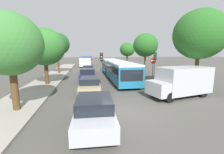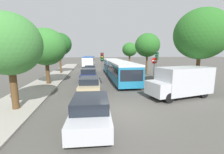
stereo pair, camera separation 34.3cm
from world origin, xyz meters
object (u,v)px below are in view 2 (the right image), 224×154
Objects in this scene: articulated_bus at (117,68)px; tree_right_mid at (147,46)px; tree_left_far at (59,44)px; city_bus_rear at (89,60)px; direction_sign_post at (157,59)px; tree_left_near at (10,46)px; queued_car_tan at (90,85)px; traffic_light at (102,61)px; white_van at (181,81)px; tree_right_near at (201,35)px; queued_car_black at (90,70)px; no_entry_sign at (154,66)px; tree_left_mid at (46,47)px; queued_car_navy at (89,74)px; queued_car_silver at (91,111)px; tree_right_far at (129,50)px.

tree_right_mid is at bearing 121.44° from articulated_bus.
city_bus_rear is at bearing 72.15° from tree_left_far.
articulated_bus is at bearing -149.57° from tree_right_mid.
tree_left_near is at bearing 43.40° from direction_sign_post.
traffic_light is (1.41, 3.75, 1.80)m from queued_car_tan.
tree_right_near is (2.41, 1.40, 3.61)m from white_van.
queued_car_tan is at bearing -177.62° from queued_car_black.
direction_sign_post reaches higher than queued_car_tan.
direction_sign_post is at bearing -22.75° from tree_left_far.
tree_right_mid is (5.53, 3.25, 3.14)m from articulated_bus.
white_van is 0.75× the size of tree_right_near.
tree_left_far reaches higher than no_entry_sign.
tree_left_mid is (-13.51, -2.84, 1.41)m from direction_sign_post.
city_bus_rear is at bearing -88.48° from white_van.
tree_right_near is at bearing -19.20° from tree_left_mid.
tree_left_near is (-4.35, -3.26, 3.08)m from queued_car_tan.
direction_sign_post reaches higher than queued_car_navy.
no_entry_sign is (7.52, -22.78, 0.49)m from city_bus_rear.
city_bus_rear is 30.58m from tree_left_near.
queued_car_navy is (-0.06, 5.84, 0.06)m from queued_car_tan.
queued_car_black is at bearing 73.20° from tree_left_near.
white_van reaches higher than queued_car_black.
tree_left_near is at bearing -89.35° from tree_left_far.
tree_left_far is at bearing 17.03° from queued_car_silver.
queued_car_silver is 0.73× the size of tree_right_far.
tree_right_near reaches higher than queued_car_navy.
queued_car_black is at bearing -21.58° from direction_sign_post.
queued_car_silver is at bearing 15.50° from white_van.
queued_car_silver is 1.16× the size of direction_sign_post.
no_entry_sign is at bearing -34.29° from queued_car_silver.
articulated_bus is 8.64m from queued_car_tan.
queued_car_navy is 1.23× the size of direction_sign_post.
tree_right_mid reaches higher than no_entry_sign.
tree_right_near is 23.20m from tree_right_far.
tree_left_mid is at bearing -85.21° from traffic_light.
tree_right_far is (9.57, 28.20, 3.29)m from queued_car_silver.
tree_left_mid reaches higher than queued_car_black.
no_entry_sign is at bearing 110.41° from tree_right_near.
tree_right_far is at bearing 159.52° from articulated_bus.
tree_left_mid is 0.91× the size of tree_left_far.
tree_left_far is at bearing 90.65° from tree_left_near.
city_bus_rear is 26.91m from queued_car_tan.
tree_right_far is (8.17, 18.68, 1.51)m from traffic_light.
queued_car_tan is 11.61m from direction_sign_post.
no_entry_sign is at bearing -35.04° from tree_left_far.
tree_left_far is (-8.32, 4.88, 3.36)m from articulated_bus.
queued_car_black is 1.11× the size of direction_sign_post.
queued_car_black is at bearing -75.62° from white_van.
queued_car_black is 1.17× the size of traffic_light.
queued_car_silver reaches higher than queued_car_black.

